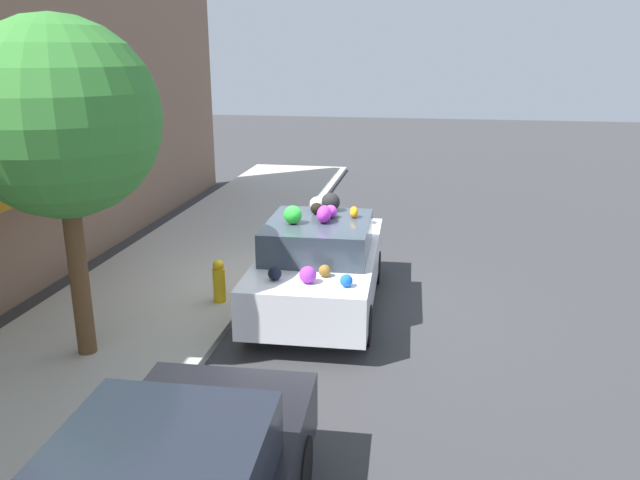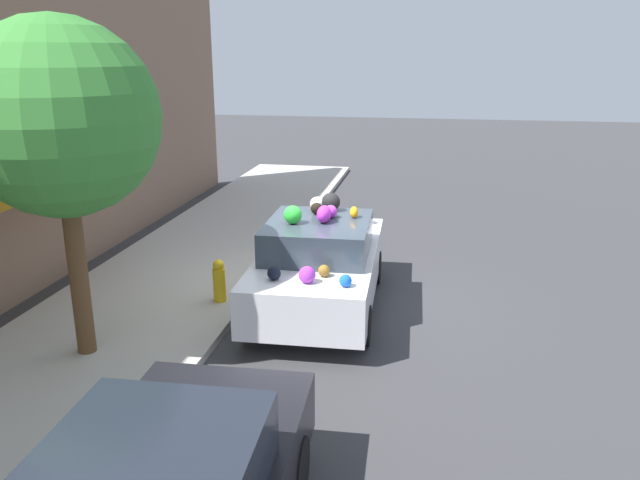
{
  "view_description": "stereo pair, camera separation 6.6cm",
  "coord_description": "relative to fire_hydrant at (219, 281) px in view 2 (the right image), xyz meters",
  "views": [
    {
      "loc": [
        -9.19,
        -1.69,
        3.97
      ],
      "look_at": [
        0.0,
        -0.07,
        1.13
      ],
      "focal_mm": 35.0,
      "sensor_mm": 36.0,
      "label": 1
    },
    {
      "loc": [
        -9.18,
        -1.76,
        3.97
      ],
      "look_at": [
        0.0,
        -0.07,
        1.13
      ],
      "focal_mm": 35.0,
      "sensor_mm": 36.0,
      "label": 2
    }
  ],
  "objects": [
    {
      "name": "fire_hydrant",
      "position": [
        0.0,
        0.0,
        0.0
      ],
      "size": [
        0.2,
        0.2,
        0.7
      ],
      "color": "gold",
      "rests_on": "sidewalk_curb"
    },
    {
      "name": "street_tree",
      "position": [
        -1.99,
        1.17,
        2.72
      ],
      "size": [
        2.41,
        2.41,
        4.29
      ],
      "color": "brown",
      "rests_on": "sidewalk_curb"
    },
    {
      "name": "building_facade",
      "position": [
        0.3,
        3.42,
        2.62
      ],
      "size": [
        18.0,
        1.2,
        6.27
      ],
      "color": "#846651",
      "rests_on": "ground"
    },
    {
      "name": "sidewalk_curb",
      "position": [
        0.32,
        1.2,
        -0.4
      ],
      "size": [
        24.0,
        3.2,
        0.12
      ],
      "color": "#B2ADA3",
      "rests_on": "ground"
    },
    {
      "name": "art_car",
      "position": [
        0.31,
        -1.58,
        0.31
      ],
      "size": [
        4.04,
        1.89,
        1.78
      ],
      "rotation": [
        0.0,
        0.0,
        0.03
      ],
      "color": "silver",
      "rests_on": "ground"
    },
    {
      "name": "ground_plane",
      "position": [
        0.32,
        -1.5,
        -0.46
      ],
      "size": [
        60.0,
        60.0,
        0.0
      ],
      "primitive_type": "plane",
      "color": "#38383A"
    }
  ]
}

